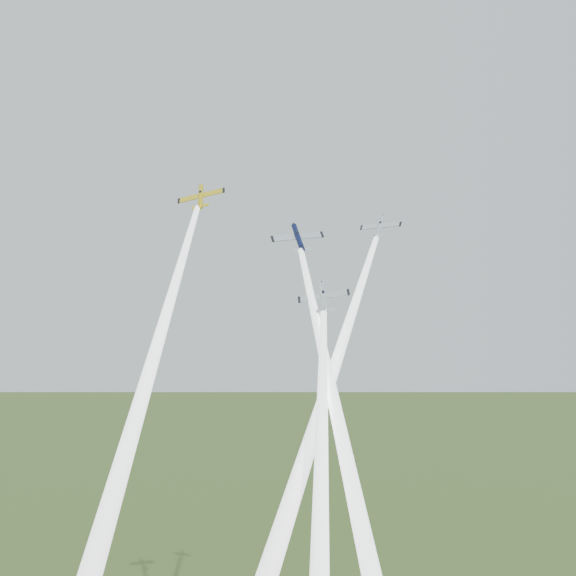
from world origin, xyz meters
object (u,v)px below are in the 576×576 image
(plane_navy, at_px, (298,238))
(plane_silver_low, at_px, (324,298))
(plane_silver_right, at_px, (380,227))
(plane_yellow, at_px, (201,197))

(plane_navy, relative_size, plane_silver_low, 1.13)
(plane_silver_right, relative_size, plane_silver_low, 0.95)
(plane_yellow, bearing_deg, plane_silver_right, 7.21)
(plane_navy, height_order, plane_silver_low, plane_navy)
(plane_navy, relative_size, plane_silver_right, 1.20)
(plane_yellow, height_order, plane_silver_low, plane_yellow)
(plane_silver_right, height_order, plane_silver_low, plane_silver_right)
(plane_silver_low, bearing_deg, plane_silver_right, 62.39)
(plane_yellow, bearing_deg, plane_silver_low, -33.14)
(plane_yellow, relative_size, plane_silver_right, 1.16)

